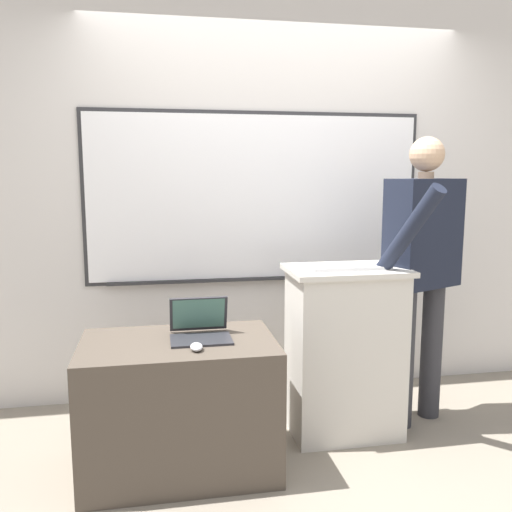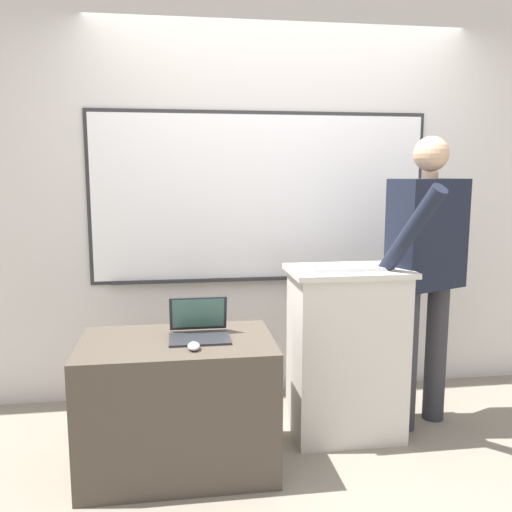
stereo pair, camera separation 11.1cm
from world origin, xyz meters
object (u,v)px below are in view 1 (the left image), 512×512
(lectern_podium, at_px, (344,351))
(wireless_keyboard, at_px, (350,268))
(laptop, at_px, (200,326))
(person_presenter, at_px, (423,260))
(computer_mouse_by_laptop, at_px, (196,347))
(side_desk, at_px, (180,405))

(lectern_podium, distance_m, wireless_keyboard, 0.51)
(laptop, distance_m, wireless_keyboard, 0.90)
(person_presenter, xyz_separation_m, wireless_keyboard, (-0.49, -0.11, -0.01))
(person_presenter, xyz_separation_m, computer_mouse_by_laptop, (-1.38, -0.44, -0.31))
(lectern_podium, bearing_deg, wireless_keyboard, -89.03)
(person_presenter, bearing_deg, laptop, 166.84)
(lectern_podium, xyz_separation_m, wireless_keyboard, (0.00, -0.06, 0.50))
(side_desk, bearing_deg, computer_mouse_by_laptop, -63.72)
(laptop, relative_size, wireless_keyboard, 0.68)
(person_presenter, height_order, laptop, person_presenter)
(person_presenter, distance_m, computer_mouse_by_laptop, 1.48)
(wireless_keyboard, bearing_deg, side_desk, -170.19)
(wireless_keyboard, height_order, computer_mouse_by_laptop, wireless_keyboard)
(computer_mouse_by_laptop, bearing_deg, wireless_keyboard, 20.44)
(lectern_podium, relative_size, wireless_keyboard, 2.19)
(laptop, bearing_deg, wireless_keyboard, 7.66)
(person_presenter, bearing_deg, lectern_podium, 163.36)
(side_desk, distance_m, person_presenter, 1.63)
(lectern_podium, height_order, wireless_keyboard, wireless_keyboard)
(side_desk, bearing_deg, lectern_podium, 13.04)
(lectern_podium, distance_m, side_desk, 1.01)
(lectern_podium, height_order, laptop, lectern_podium)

